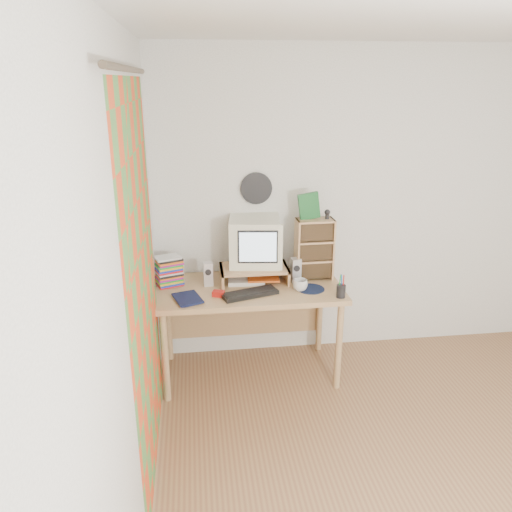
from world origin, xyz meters
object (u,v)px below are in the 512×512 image
object	(u,v)px
dvd_stack	(169,269)
cd_rack	(314,249)
crt_monitor	(255,242)
diary	(176,299)
desk	(248,299)
mug	(300,285)
keyboard	(250,294)

from	to	relation	value
dvd_stack	cd_rack	distance (m)	1.12
crt_monitor	diary	xyz separation A→B (m)	(-0.61, -0.36, -0.28)
dvd_stack	desk	bearing A→B (deg)	-23.56
crt_monitor	cd_rack	bearing A→B (deg)	1.96
crt_monitor	cd_rack	distance (m)	0.46
dvd_stack	cd_rack	xyz separation A→B (m)	(1.12, 0.01, 0.11)
crt_monitor	desk	bearing A→B (deg)	-120.78
mug	crt_monitor	bearing A→B (deg)	137.86
desk	keyboard	world-z (taller)	keyboard
desk	diary	bearing A→B (deg)	-153.32
keyboard	dvd_stack	xyz separation A→B (m)	(-0.58, 0.27, 0.12)
crt_monitor	mug	xyz separation A→B (m)	(0.30, -0.27, -0.26)
keyboard	mug	distance (m)	0.38
desk	cd_rack	xyz separation A→B (m)	(0.52, 0.05, 0.37)
crt_monitor	mug	world-z (taller)	crt_monitor
mug	diary	distance (m)	0.92
crt_monitor	keyboard	xyz separation A→B (m)	(-0.08, -0.31, -0.29)
dvd_stack	cd_rack	world-z (taller)	cd_rack
cd_rack	crt_monitor	bearing A→B (deg)	173.93
cd_rack	keyboard	bearing A→B (deg)	-154.01
keyboard	mug	bearing A→B (deg)	-11.49
dvd_stack	mug	distance (m)	0.99
dvd_stack	diary	world-z (taller)	dvd_stack
diary	crt_monitor	bearing A→B (deg)	13.40
desk	keyboard	size ratio (longest dim) A/B	3.41
desk	keyboard	distance (m)	0.27
crt_monitor	diary	size ratio (longest dim) A/B	1.80
desk	keyboard	bearing A→B (deg)	-93.15
keyboard	mug	world-z (taller)	mug
desk	cd_rack	world-z (taller)	cd_rack
keyboard	cd_rack	size ratio (longest dim) A/B	0.86
mug	desk	bearing A→B (deg)	153.23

